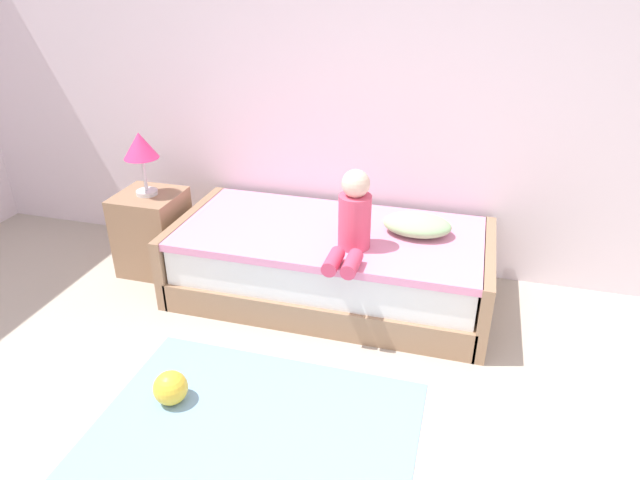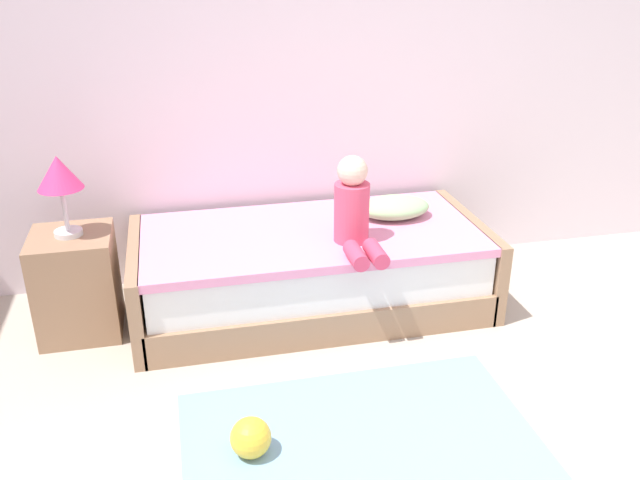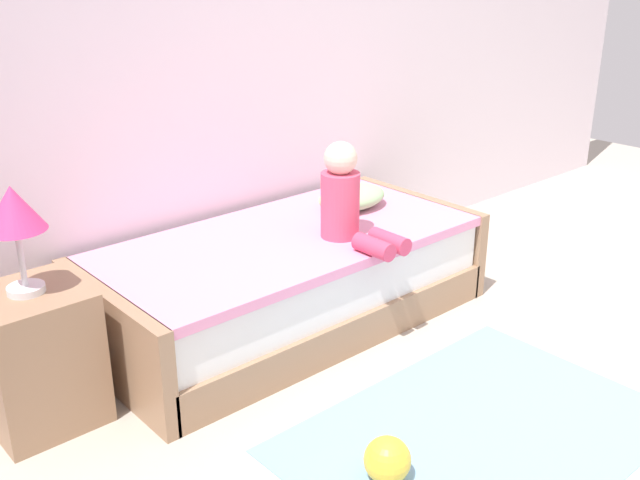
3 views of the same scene
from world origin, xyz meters
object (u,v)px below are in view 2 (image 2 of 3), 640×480
object	(u,v)px
table_lamp	(59,177)
child_figure	(354,210)
bed	(311,269)
nightstand	(77,284)
toy_ball	(251,438)
pillow	(394,207)

from	to	relation	value
table_lamp	child_figure	world-z (taller)	table_lamp
bed	table_lamp	distance (m)	1.52
nightstand	toy_ball	world-z (taller)	nightstand
table_lamp	toy_ball	xyz separation A→B (m)	(0.81, -1.25, -0.85)
nightstand	toy_ball	xyz separation A→B (m)	(0.81, -1.25, -0.21)
pillow	toy_ball	distance (m)	1.79
nightstand	pillow	distance (m)	1.92
nightstand	toy_ball	size ratio (longest dim) A/B	3.29
child_figure	toy_ball	size ratio (longest dim) A/B	2.80
table_lamp	toy_ball	world-z (taller)	table_lamp
table_lamp	pillow	distance (m)	1.94
nightstand	table_lamp	xyz separation A→B (m)	(0.00, 0.00, 0.64)
nightstand	child_figure	bearing A→B (deg)	-8.78
nightstand	child_figure	xyz separation A→B (m)	(1.55, -0.24, 0.40)
bed	table_lamp	world-z (taller)	table_lamp
table_lamp	pillow	world-z (taller)	table_lamp
child_figure	pillow	world-z (taller)	child_figure
bed	pillow	distance (m)	0.65
child_figure	pillow	xyz separation A→B (m)	(0.35, 0.33, -0.14)
pillow	table_lamp	bearing A→B (deg)	-177.31
nightstand	table_lamp	distance (m)	0.64
nightstand	table_lamp	world-z (taller)	table_lamp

